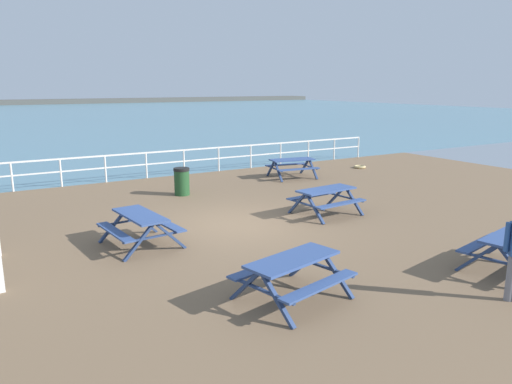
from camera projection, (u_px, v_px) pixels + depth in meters
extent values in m
cube|color=brown|center=(237.00, 228.00, 13.14)|extent=(30.00, 24.00, 0.20)
cube|color=teal|center=(27.00, 117.00, 57.36)|extent=(142.00, 90.00, 0.01)
cube|color=#4C4C47|center=(3.00, 105.00, 93.42)|extent=(142.00, 6.00, 1.80)
cube|color=white|center=(146.00, 153.00, 19.39)|extent=(23.00, 0.06, 0.06)
cube|color=white|center=(146.00, 164.00, 19.49)|extent=(23.00, 0.05, 0.05)
cylinder|color=white|center=(12.00, 177.00, 17.04)|extent=(0.07, 0.07, 1.05)
cylinder|color=white|center=(61.00, 173.00, 17.86)|extent=(0.07, 0.07, 1.05)
cylinder|color=white|center=(105.00, 169.00, 18.68)|extent=(0.07, 0.07, 1.05)
cylinder|color=white|center=(146.00, 166.00, 19.50)|extent=(0.07, 0.07, 1.05)
cylinder|color=white|center=(184.00, 162.00, 20.32)|extent=(0.07, 0.07, 1.05)
cylinder|color=white|center=(219.00, 159.00, 21.14)|extent=(0.07, 0.07, 1.05)
cylinder|color=white|center=(251.00, 157.00, 21.96)|extent=(0.07, 0.07, 1.05)
cylinder|color=white|center=(281.00, 154.00, 22.78)|extent=(0.07, 0.07, 1.05)
cylinder|color=white|center=(308.00, 152.00, 23.60)|extent=(0.07, 0.07, 1.05)
cylinder|color=white|center=(334.00, 149.00, 24.42)|extent=(0.07, 0.07, 1.05)
cylinder|color=white|center=(358.00, 147.00, 25.24)|extent=(0.07, 0.07, 1.05)
cube|color=#334C84|center=(140.00, 215.00, 11.23)|extent=(0.88, 1.86, 0.05)
cube|color=#334C84|center=(115.00, 232.00, 10.93)|extent=(0.44, 1.82, 0.04)
cube|color=#334C84|center=(165.00, 223.00, 11.66)|extent=(0.44, 1.82, 0.04)
cube|color=navy|center=(113.00, 225.00, 11.70)|extent=(0.80, 0.16, 0.79)
cube|color=navy|center=(142.00, 220.00, 12.14)|extent=(0.80, 0.16, 0.79)
cube|color=navy|center=(128.00, 221.00, 11.91)|extent=(1.50, 0.21, 0.04)
cube|color=navy|center=(139.00, 242.00, 10.48)|extent=(0.80, 0.16, 0.79)
cube|color=navy|center=(170.00, 236.00, 10.92)|extent=(0.80, 0.16, 0.79)
cube|color=navy|center=(155.00, 237.00, 10.69)|extent=(1.50, 0.21, 0.04)
cube|color=#334C84|center=(481.00, 243.00, 10.18)|extent=(1.82, 0.61, 0.04)
cube|color=navy|center=(507.00, 241.00, 10.53)|extent=(0.23, 0.79, 0.79)
cube|color=navy|center=(476.00, 258.00, 9.50)|extent=(0.23, 0.79, 0.79)
cube|color=navy|center=(496.00, 261.00, 9.22)|extent=(0.35, 1.48, 0.04)
cube|color=#334C84|center=(292.00, 160.00, 19.59)|extent=(1.89, 0.98, 0.05)
cube|color=#334C84|center=(286.00, 165.00, 20.22)|extent=(1.82, 0.55, 0.04)
cube|color=#334C84|center=(299.00, 169.00, 19.10)|extent=(1.82, 0.55, 0.04)
cube|color=navy|center=(305.00, 166.00, 20.29)|extent=(0.21, 0.79, 0.79)
cube|color=navy|center=(313.00, 169.00, 19.61)|extent=(0.21, 0.79, 0.79)
cube|color=navy|center=(309.00, 166.00, 19.94)|extent=(0.30, 1.49, 0.04)
cube|color=navy|center=(271.00, 168.00, 19.74)|extent=(0.21, 0.79, 0.79)
cube|color=navy|center=(278.00, 171.00, 19.06)|extent=(0.21, 0.79, 0.79)
cube|color=navy|center=(275.00, 169.00, 19.39)|extent=(0.30, 1.49, 0.04)
cube|color=#334C84|center=(293.00, 259.00, 8.37)|extent=(1.91, 1.08, 0.05)
cube|color=#334C84|center=(268.00, 266.00, 8.88)|extent=(1.81, 0.65, 0.04)
cube|color=#334C84|center=(320.00, 286.00, 8.00)|extent=(1.81, 0.65, 0.04)
cube|color=navy|center=(305.00, 263.00, 9.25)|extent=(0.25, 0.79, 0.79)
cube|color=navy|center=(337.00, 274.00, 8.72)|extent=(0.25, 0.79, 0.79)
cube|color=navy|center=(321.00, 266.00, 8.97)|extent=(0.39, 1.48, 0.04)
cube|color=navy|center=(246.00, 285.00, 8.20)|extent=(0.25, 0.79, 0.79)
cube|color=navy|center=(277.00, 299.00, 7.67)|extent=(0.25, 0.79, 0.79)
cube|color=navy|center=(261.00, 290.00, 7.92)|extent=(0.39, 1.48, 0.04)
cube|color=#334C84|center=(326.00, 190.00, 13.97)|extent=(1.85, 0.85, 0.05)
cube|color=#334C84|center=(312.00, 196.00, 14.53)|extent=(1.82, 0.41, 0.04)
cube|color=#334C84|center=(341.00, 204.00, 13.54)|extent=(1.82, 0.41, 0.04)
cube|color=navy|center=(336.00, 196.00, 14.79)|extent=(0.15, 0.80, 0.79)
cube|color=navy|center=(354.00, 201.00, 14.20)|extent=(0.15, 0.80, 0.79)
cube|color=navy|center=(345.00, 197.00, 14.48)|extent=(0.18, 1.50, 0.04)
cube|color=navy|center=(297.00, 203.00, 13.91)|extent=(0.15, 0.80, 0.79)
cube|color=navy|center=(315.00, 208.00, 13.31)|extent=(0.15, 0.80, 0.79)
cube|color=navy|center=(306.00, 204.00, 13.60)|extent=(0.18, 1.50, 0.04)
cylinder|color=slate|center=(510.00, 278.00, 8.40)|extent=(0.14, 0.14, 0.85)
cylinder|color=#264C8C|center=(507.00, 237.00, 8.26)|extent=(0.09, 0.09, 0.52)
cylinder|color=#1E4723|center=(182.00, 183.00, 16.55)|extent=(0.52, 0.52, 0.85)
cylinder|color=black|center=(181.00, 169.00, 16.44)|extent=(0.55, 0.55, 0.10)
torus|color=tan|center=(360.00, 167.00, 22.03)|extent=(0.55, 0.55, 0.11)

